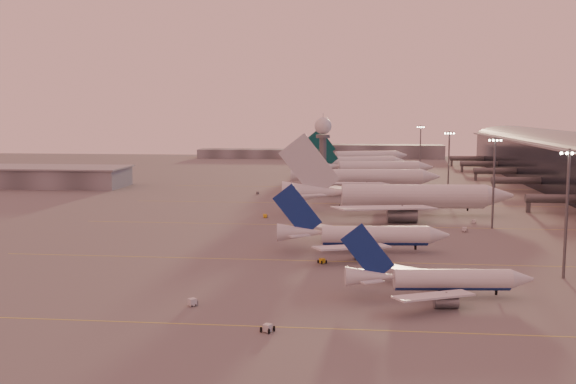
# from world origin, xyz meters

# --- Properties ---
(ground) EXTENTS (700.00, 700.00, 0.00)m
(ground) POSITION_xyz_m (0.00, 0.00, 0.00)
(ground) COLOR #5E5B5B
(ground) RESTS_ON ground
(taxiway_markings) EXTENTS (180.00, 185.25, 0.02)m
(taxiway_markings) POSITION_xyz_m (30.00, 56.00, 0.01)
(taxiway_markings) COLOR gold
(taxiway_markings) RESTS_ON ground
(hangar) EXTENTS (82.00, 27.00, 8.50)m
(hangar) POSITION_xyz_m (-120.00, 140.00, 4.32)
(hangar) COLOR #595C60
(hangar) RESTS_ON ground
(radar_tower) EXTENTS (6.40, 6.40, 31.10)m
(radar_tower) POSITION_xyz_m (5.00, 120.00, 20.95)
(radar_tower) COLOR #53565A
(radar_tower) RESTS_ON ground
(mast_a) EXTENTS (3.60, 0.56, 25.00)m
(mast_a) POSITION_xyz_m (58.00, 0.00, 13.74)
(mast_a) COLOR #53565A
(mast_a) RESTS_ON ground
(mast_b) EXTENTS (3.60, 0.56, 25.00)m
(mast_b) POSITION_xyz_m (55.00, 55.00, 13.74)
(mast_b) COLOR #53565A
(mast_b) RESTS_ON ground
(mast_c) EXTENTS (3.60, 0.56, 25.00)m
(mast_c) POSITION_xyz_m (50.00, 110.00, 13.74)
(mast_c) COLOR #53565A
(mast_c) RESTS_ON ground
(mast_d) EXTENTS (3.60, 0.56, 25.00)m
(mast_d) POSITION_xyz_m (48.00, 200.00, 13.74)
(mast_d) COLOR #53565A
(mast_d) RESTS_ON ground
(distant_horizon) EXTENTS (165.00, 37.50, 9.00)m
(distant_horizon) POSITION_xyz_m (2.62, 325.14, 3.89)
(distant_horizon) COLOR #595C60
(distant_horizon) RESTS_ON ground
(narrowbody_near) EXTENTS (33.33, 26.50, 13.03)m
(narrowbody_near) POSITION_xyz_m (32.52, -16.22, 2.64)
(narrowbody_near) COLOR silver
(narrowbody_near) RESTS_ON ground
(narrowbody_mid) EXTENTS (40.29, 32.06, 15.74)m
(narrowbody_mid) POSITION_xyz_m (19.63, 20.31, 3.19)
(narrowbody_mid) COLOR silver
(narrowbody_mid) RESTS_ON ground
(widebody_white) EXTENTS (71.98, 57.48, 25.32)m
(widebody_white) POSITION_xyz_m (30.68, 75.81, 4.39)
(widebody_white) COLOR silver
(widebody_white) RESTS_ON ground
(greentail_a) EXTENTS (61.58, 49.56, 22.36)m
(greentail_a) POSITION_xyz_m (21.26, 142.01, 3.95)
(greentail_a) COLOR silver
(greentail_a) RESTS_ON ground
(greentail_b) EXTENTS (61.20, 49.01, 22.40)m
(greentail_b) POSITION_xyz_m (23.68, 185.08, 3.96)
(greentail_b) COLOR silver
(greentail_b) RESTS_ON ground
(greentail_c) EXTENTS (54.74, 43.57, 20.46)m
(greentail_c) POSITION_xyz_m (16.69, 227.47, 3.61)
(greentail_c) COLOR silver
(greentail_c) RESTS_ON ground
(greentail_d) EXTENTS (58.68, 46.65, 22.05)m
(greentail_d) POSITION_xyz_m (18.83, 267.36, 3.89)
(greentail_d) COLOR silver
(greentail_d) RESTS_ON ground
(gsv_truck_a) EXTENTS (6.12, 5.77, 2.51)m
(gsv_truck_a) POSITION_xyz_m (-8.20, -25.34, 1.28)
(gsv_truck_a) COLOR silver
(gsv_truck_a) RESTS_ON ground
(gsv_tug_near) EXTENTS (3.63, 4.36, 1.07)m
(gsv_tug_near) POSITION_xyz_m (5.59, -37.43, 0.55)
(gsv_tug_near) COLOR silver
(gsv_tug_near) RESTS_ON ground
(gsv_tug_mid) EXTENTS (3.74, 3.85, 0.96)m
(gsv_tug_mid) POSITION_xyz_m (11.06, 7.78, 0.49)
(gsv_tug_mid) COLOR gold
(gsv_tug_mid) RESTS_ON ground
(gsv_truck_b) EXTENTS (6.45, 3.44, 2.47)m
(gsv_truck_b) POSITION_xyz_m (47.17, 48.74, 1.26)
(gsv_truck_b) COLOR silver
(gsv_truck_b) RESTS_ON ground
(gsv_truck_c) EXTENTS (5.84, 3.62, 2.22)m
(gsv_truck_c) POSITION_xyz_m (-8.99, 66.85, 1.13)
(gsv_truck_c) COLOR gold
(gsv_truck_c) RESTS_ON ground
(gsv_catering_b) EXTENTS (5.06, 3.00, 3.88)m
(gsv_catering_b) POSITION_xyz_m (51.64, 63.34, 1.94)
(gsv_catering_b) COLOR silver
(gsv_catering_b) RESTS_ON ground
(gsv_tug_far) EXTENTS (4.27, 4.00, 1.05)m
(gsv_tug_far) POSITION_xyz_m (13.17, 91.78, 0.54)
(gsv_tug_far) COLOR silver
(gsv_tug_far) RESTS_ON ground
(gsv_truck_d) EXTENTS (2.15, 5.25, 2.09)m
(gsv_truck_d) POSITION_xyz_m (-20.24, 123.59, 1.06)
(gsv_truck_d) COLOR #595C5E
(gsv_truck_d) RESTS_ON ground
(gsv_tug_hangar) EXTENTS (3.63, 2.21, 1.03)m
(gsv_tug_hangar) POSITION_xyz_m (37.74, 158.27, 0.53)
(gsv_tug_hangar) COLOR #595C5E
(gsv_tug_hangar) RESTS_ON ground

